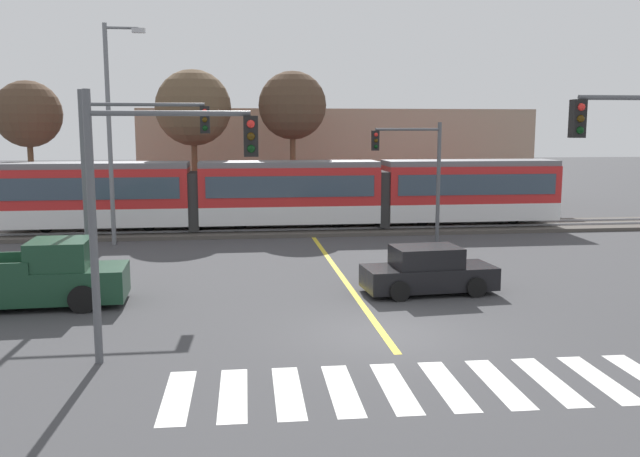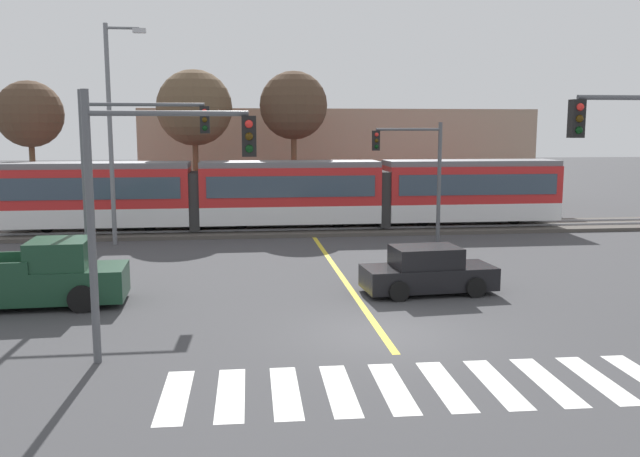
% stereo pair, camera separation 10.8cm
% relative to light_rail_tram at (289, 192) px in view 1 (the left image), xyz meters
% --- Properties ---
extents(ground_plane, '(200.00, 200.00, 0.00)m').
position_rel_light_rail_tram_xyz_m(ground_plane, '(1.03, -17.71, -2.05)').
color(ground_plane, '#3D3D3F').
extents(track_bed, '(120.00, 4.00, 0.18)m').
position_rel_light_rail_tram_xyz_m(track_bed, '(1.03, 0.01, -1.96)').
color(track_bed, '#4C4742').
rests_on(track_bed, ground).
extents(rail_near, '(120.00, 0.08, 0.10)m').
position_rel_light_rail_tram_xyz_m(rail_near, '(1.03, -0.71, -1.82)').
color(rail_near, '#939399').
rests_on(rail_near, track_bed).
extents(rail_far, '(120.00, 0.08, 0.10)m').
position_rel_light_rail_tram_xyz_m(rail_far, '(1.03, 0.73, -1.82)').
color(rail_far, '#939399').
rests_on(rail_far, track_bed).
extents(light_rail_tram, '(28.00, 2.64, 3.43)m').
position_rel_light_rail_tram_xyz_m(light_rail_tram, '(0.00, 0.00, 0.00)').
color(light_rail_tram, silver).
rests_on(light_rail_tram, track_bed).
extents(crosswalk_stripe_0, '(0.61, 2.81, 0.01)m').
position_rel_light_rail_tram_xyz_m(crosswalk_stripe_0, '(-3.92, -21.21, -2.04)').
color(crosswalk_stripe_0, silver).
rests_on(crosswalk_stripe_0, ground).
extents(crosswalk_stripe_1, '(0.61, 2.81, 0.01)m').
position_rel_light_rail_tram_xyz_m(crosswalk_stripe_1, '(-2.82, -21.23, -2.04)').
color(crosswalk_stripe_1, silver).
rests_on(crosswalk_stripe_1, ground).
extents(crosswalk_stripe_2, '(0.61, 2.81, 0.01)m').
position_rel_light_rail_tram_xyz_m(crosswalk_stripe_2, '(-1.72, -21.25, -2.04)').
color(crosswalk_stripe_2, silver).
rests_on(crosswalk_stripe_2, ground).
extents(crosswalk_stripe_3, '(0.61, 2.81, 0.01)m').
position_rel_light_rail_tram_xyz_m(crosswalk_stripe_3, '(-0.62, -21.27, -2.04)').
color(crosswalk_stripe_3, silver).
rests_on(crosswalk_stripe_3, ground).
extents(crosswalk_stripe_4, '(0.61, 2.81, 0.01)m').
position_rel_light_rail_tram_xyz_m(crosswalk_stripe_4, '(0.48, -21.29, -2.04)').
color(crosswalk_stripe_4, silver).
rests_on(crosswalk_stripe_4, ground).
extents(crosswalk_stripe_5, '(0.61, 2.81, 0.01)m').
position_rel_light_rail_tram_xyz_m(crosswalk_stripe_5, '(1.58, -21.30, -2.04)').
color(crosswalk_stripe_5, silver).
rests_on(crosswalk_stripe_5, ground).
extents(crosswalk_stripe_6, '(0.61, 2.81, 0.01)m').
position_rel_light_rail_tram_xyz_m(crosswalk_stripe_6, '(2.68, -21.32, -2.04)').
color(crosswalk_stripe_6, silver).
rests_on(crosswalk_stripe_6, ground).
extents(crosswalk_stripe_7, '(0.61, 2.81, 0.01)m').
position_rel_light_rail_tram_xyz_m(crosswalk_stripe_7, '(3.78, -21.34, -2.04)').
color(crosswalk_stripe_7, silver).
rests_on(crosswalk_stripe_7, ground).
extents(crosswalk_stripe_8, '(0.61, 2.81, 0.01)m').
position_rel_light_rail_tram_xyz_m(crosswalk_stripe_8, '(4.88, -21.36, -2.04)').
color(crosswalk_stripe_8, silver).
rests_on(crosswalk_stripe_8, ground).
extents(lane_centre_line, '(0.20, 17.30, 0.01)m').
position_rel_light_rail_tram_xyz_m(lane_centre_line, '(1.03, -10.64, -2.04)').
color(lane_centre_line, gold).
rests_on(lane_centre_line, ground).
extents(sedan_crossing, '(4.32, 2.16, 1.52)m').
position_rel_light_rail_tram_xyz_m(sedan_crossing, '(3.41, -13.51, -1.35)').
color(sedan_crossing, black).
rests_on(sedan_crossing, ground).
extents(pickup_truck, '(5.47, 2.39, 1.98)m').
position_rel_light_rail_tram_xyz_m(pickup_truck, '(-8.61, -13.65, -1.20)').
color(pickup_truck, '#193D28').
rests_on(pickup_truck, ground).
extents(traffic_light_far_right, '(3.25, 0.38, 5.53)m').
position_rel_light_rail_tram_xyz_m(traffic_light_far_right, '(5.52, -3.86, 1.64)').
color(traffic_light_far_right, '#515459').
rests_on(traffic_light_far_right, ground).
extents(traffic_light_near_left, '(3.75, 0.38, 6.11)m').
position_rel_light_rail_tram_xyz_m(traffic_light_near_left, '(-4.60, -18.99, 1.95)').
color(traffic_light_near_left, '#515459').
rests_on(traffic_light_near_left, ground).
extents(traffic_light_mid_left, '(4.25, 0.38, 6.53)m').
position_rel_light_rail_tram_xyz_m(traffic_light_mid_left, '(-6.29, -10.98, 2.26)').
color(traffic_light_mid_left, '#515459').
rests_on(traffic_light_mid_left, ground).
extents(street_lamp_west, '(1.82, 0.28, 9.80)m').
position_rel_light_rail_tram_xyz_m(street_lamp_west, '(-8.10, -2.90, 3.40)').
color(street_lamp_west, slate).
rests_on(street_lamp_west, ground).
extents(bare_tree_far_west, '(3.69, 3.69, 7.88)m').
position_rel_light_rail_tram_xyz_m(bare_tree_far_west, '(-14.04, 5.48, 3.96)').
color(bare_tree_far_west, brown).
rests_on(bare_tree_far_west, ground).
extents(bare_tree_west, '(4.13, 4.13, 8.43)m').
position_rel_light_rail_tram_xyz_m(bare_tree_west, '(-4.91, 3.75, 4.29)').
color(bare_tree_west, brown).
rests_on(bare_tree_west, ground).
extents(bare_tree_east, '(3.80, 3.80, 8.43)m').
position_rel_light_rail_tram_xyz_m(bare_tree_east, '(0.56, 4.07, 4.44)').
color(bare_tree_east, brown).
rests_on(bare_tree_east, ground).
extents(building_backdrop_far, '(25.37, 6.00, 6.47)m').
position_rel_light_rail_tram_xyz_m(building_backdrop_far, '(4.03, 11.06, 1.19)').
color(building_backdrop_far, gray).
rests_on(building_backdrop_far, ground).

